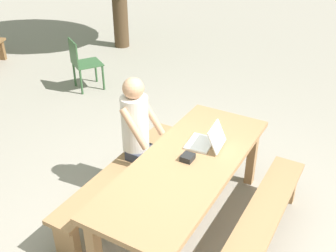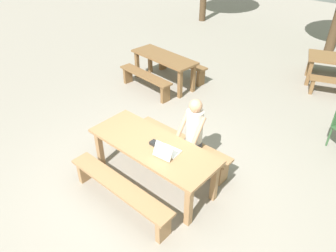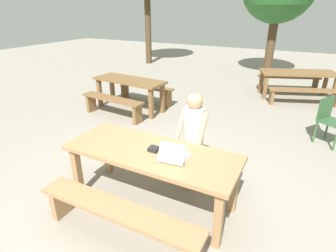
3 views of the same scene
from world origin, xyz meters
The scene contains 10 objects.
ground_plane centered at (0.00, 0.00, 0.00)m, with size 30.00×30.00×0.00m, color gray.
picnic_table_front centered at (0.00, 0.00, 0.66)m, with size 2.14×0.83×0.77m.
bench_near centered at (0.00, -0.73, 0.34)m, with size 1.93×0.30×0.45m.
bench_far centered at (0.00, 0.73, 0.34)m, with size 1.93×0.30×0.45m.
laptop centered at (0.33, -0.04, 0.82)m, with size 0.33×0.36×0.23m.
small_pouch centered at (0.03, 0.01, 0.79)m, with size 0.12×0.11×0.05m.
person_seated centered at (0.25, 0.69, 0.77)m, with size 0.39×0.40×1.33m.
picnic_table_mid centered at (-2.27, 2.79, 0.63)m, with size 1.86×0.81×0.77m.
bench_mid_south centered at (-2.32, 2.16, 0.35)m, with size 1.65×0.44×0.47m.
bench_mid_north centered at (-2.21, 3.41, 0.35)m, with size 1.65×0.44×0.47m.
Camera 2 is at (2.68, -2.70, 3.70)m, focal length 33.32 mm.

